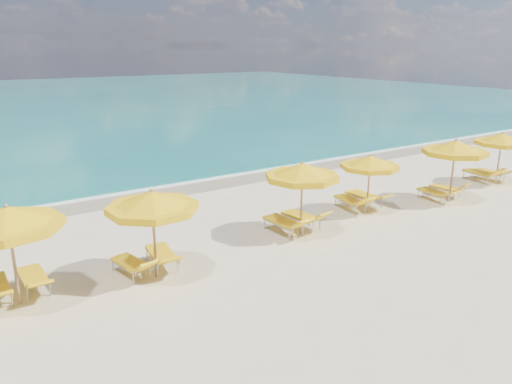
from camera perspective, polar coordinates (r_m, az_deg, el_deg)
ground_plane at (r=16.27m, az=2.95°, el=-5.30°), size 120.00×120.00×0.00m
ocean at (r=61.06m, az=-25.40°, el=9.19°), size 120.00×80.00×0.30m
wet_sand_band at (r=22.32m, az=-8.45°, el=0.60°), size 120.00×2.60×0.01m
foam_line at (r=23.02m, az=-9.31°, el=1.05°), size 120.00×1.20×0.03m
whitecap_near at (r=29.86m, az=-27.15°, el=2.96°), size 14.00×0.36×0.05m
whitecap_far at (r=40.37m, az=-8.42°, el=7.66°), size 18.00×0.30×0.05m
umbrella_2 at (r=12.83m, az=-26.51°, el=-2.82°), size 2.97×2.97×2.54m
umbrella_3 at (r=13.20m, az=-11.79°, el=-1.15°), size 3.09×3.09×2.47m
umbrella_4 at (r=16.08m, az=5.30°, el=2.28°), size 2.66×2.66×2.47m
umbrella_5 at (r=18.78m, az=12.88°, el=3.27°), size 2.28×2.28×2.20m
umbrella_6 at (r=21.02m, az=21.81°, el=4.69°), size 3.02×3.02×2.54m
umbrella_7 at (r=24.77m, az=26.27°, el=5.40°), size 2.49×2.49×2.35m
lounger_2_right at (r=14.08m, az=-24.03°, el=-9.42°), size 0.62×1.84×0.70m
lounger_3_left at (r=14.07m, az=-14.00°, el=-8.47°), size 0.83×1.76×0.74m
lounger_3_right at (r=14.39m, az=-10.69°, el=-7.59°), size 0.92×1.99×0.77m
lounger_4_left at (r=16.62m, az=3.25°, el=-3.96°), size 0.75×1.98×0.84m
lounger_4_right at (r=17.23m, az=5.30°, el=-3.28°), size 0.84×1.91×0.82m
lounger_5_left at (r=19.25m, az=10.80°, el=-1.38°), size 0.89×1.93×0.80m
lounger_5_right at (r=19.92m, az=12.31°, el=-0.85°), size 0.67×2.00×0.72m
lounger_6_left at (r=21.33m, az=19.70°, el=-0.38°), size 0.67×1.79×0.65m
lounger_6_right at (r=22.17m, az=20.86°, el=0.10°), size 0.74×1.65×0.72m
lounger_7_left at (r=25.09m, az=24.27°, el=1.63°), size 0.84×1.99×0.88m
lounger_7_right at (r=25.73m, az=25.26°, el=1.78°), size 0.81×1.82×0.67m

